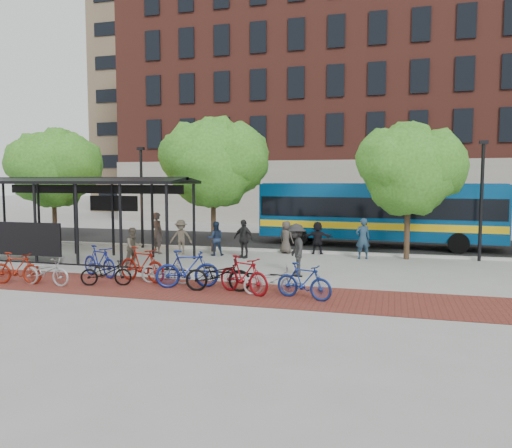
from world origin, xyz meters
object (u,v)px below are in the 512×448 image
(pedestrian_1, at_px, (157,233))
(pedestrian_5, at_px, (318,238))
(tree_c, at_px, (411,166))
(bike_7, at_px, (187,269))
(lamp_post_right, at_px, (482,197))
(pedestrian_9, at_px, (296,249))
(bike_5, at_px, (142,265))
(bike_8, at_px, (218,274))
(bike_2, at_px, (45,271))
(tree_a, at_px, (55,165))
(bike_4, at_px, (106,273))
(lamp_post_left, at_px, (142,194))
(pedestrian_8, at_px, (134,247))
(bike_10, at_px, (272,280))
(pedestrian_4, at_px, (243,239))
(bike_6, at_px, (166,270))
(bike_11, at_px, (304,281))
(pedestrian_3, at_px, (181,237))
(tree_b, at_px, (215,159))
(pedestrian_7, at_px, (363,239))
(bike_3, at_px, (99,261))
(pedestrian_6, at_px, (286,237))
(bike_1, at_px, (17,268))
(bike_9, at_px, (243,275))
(pedestrian_2, at_px, (215,239))
(bus_shelter, at_px, (73,191))
(bus, at_px, (378,210))

(pedestrian_1, distance_m, pedestrian_5, 7.56)
(tree_c, bearing_deg, bike_7, -131.21)
(lamp_post_right, xyz_separation_m, pedestrian_9, (-7.00, -5.10, -1.81))
(bike_5, height_order, pedestrian_9, pedestrian_9)
(bike_8, bearing_deg, bike_2, 85.99)
(tree_a, relative_size, bike_4, 3.71)
(bike_7, bearing_deg, pedestrian_1, 10.43)
(bike_7, distance_m, pedestrian_5, 8.98)
(lamp_post_left, height_order, pedestrian_8, lamp_post_left)
(pedestrian_9, bearing_deg, bike_8, -48.78)
(bike_10, relative_size, pedestrian_4, 0.99)
(bike_6, height_order, bike_11, bike_11)
(lamp_post_left, height_order, bike_11, lamp_post_left)
(pedestrian_3, bearing_deg, pedestrian_9, -40.06)
(tree_b, relative_size, pedestrian_7, 3.58)
(bike_3, relative_size, bike_7, 0.92)
(tree_b, bearing_deg, bike_7, -76.30)
(pedestrian_6, bearing_deg, tree_c, -157.16)
(bike_1, xyz_separation_m, pedestrian_9, (8.64, 4.20, 0.40))
(lamp_post_left, distance_m, bike_2, 9.60)
(pedestrian_3, distance_m, pedestrian_7, 8.31)
(bike_9, relative_size, bike_10, 1.13)
(tree_c, distance_m, lamp_post_left, 13.16)
(bike_4, xyz_separation_m, bike_7, (2.69, 0.44, 0.17))
(pedestrian_2, height_order, pedestrian_8, pedestrian_2)
(lamp_post_right, distance_m, pedestrian_2, 11.72)
(pedestrian_9, bearing_deg, lamp_post_right, 105.19)
(bus_shelter, xyz_separation_m, pedestrian_1, (2.81, 2.44, -2.02))
(lamp_post_right, distance_m, bus, 5.82)
(bike_7, bearing_deg, bike_4, 76.28)
(tree_a, distance_m, bike_2, 11.61)
(pedestrian_1, height_order, pedestrian_4, pedestrian_1)
(bus, xyz_separation_m, bike_8, (-4.43, -12.27, -1.36))
(tree_c, xyz_separation_m, pedestrian_3, (-10.22, -1.35, -3.24))
(pedestrian_3, bearing_deg, bike_11, -56.01)
(pedestrian_3, bearing_deg, bike_6, -80.71)
(tree_b, relative_size, lamp_post_right, 1.26)
(bike_6, distance_m, bike_8, 2.16)
(pedestrian_2, bearing_deg, pedestrian_4, 145.48)
(bike_5, height_order, bike_8, bike_5)
(tree_b, xyz_separation_m, bike_9, (3.96, -8.40, -3.88))
(tree_a, relative_size, pedestrian_2, 3.92)
(tree_a, height_order, lamp_post_right, tree_a)
(bike_7, distance_m, pedestrian_2, 6.92)
(tree_a, xyz_separation_m, tree_b, (9.00, 0.00, 0.22))
(bike_4, relative_size, bike_8, 0.81)
(tree_b, height_order, bike_3, tree_b)
(lamp_post_right, relative_size, pedestrian_7, 2.84)
(bike_6, height_order, pedestrian_2, pedestrian_2)
(lamp_post_left, distance_m, pedestrian_6, 7.80)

